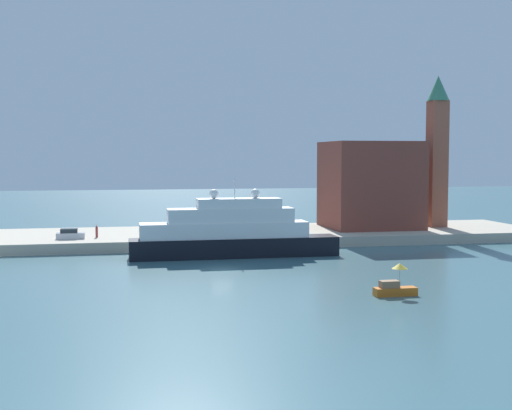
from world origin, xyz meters
TOP-DOWN VIEW (x-y plane):
  - ground at (0.00, 0.00)m, footprint 400.00×400.00m
  - quay_dock at (0.00, 26.68)m, footprint 110.00×21.37m
  - large_yacht at (2.68, 9.72)m, footprint 27.70×4.20m
  - small_motorboat at (13.89, -18.51)m, footprint 4.13×1.51m
  - harbor_building at (29.02, 28.04)m, footprint 14.51×13.27m
  - bell_tower at (40.39, 27.14)m, footprint 3.70×3.70m
  - parked_car at (-18.81, 21.61)m, footprint 3.96×1.75m
  - person_figure at (-15.13, 22.53)m, footprint 0.36×0.36m
  - mooring_bollard at (3.72, 17.51)m, footprint 0.40×0.40m

SIDE VIEW (x-z plane):
  - ground at x=0.00m, z-range 0.00..0.00m
  - quay_dock at x=0.00m, z-range 0.00..1.53m
  - small_motorboat at x=13.89m, z-range -0.57..2.56m
  - mooring_bollard at x=3.72m, z-range 1.53..2.22m
  - parked_car at x=-18.81m, z-range 1.43..2.88m
  - person_figure at x=-15.13m, z-range 1.47..3.28m
  - large_yacht at x=2.68m, z-range -2.01..8.27m
  - harbor_building at x=29.02m, z-range 1.53..15.75m
  - bell_tower at x=40.39m, z-range 2.61..27.75m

